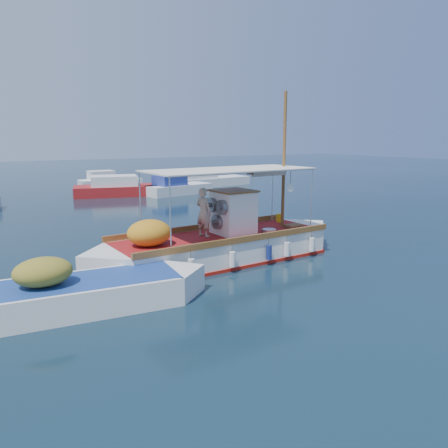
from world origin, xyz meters
TOP-DOWN VIEW (x-y plane):
  - ground at (0.00, 0.00)m, footprint 160.00×160.00m
  - fishing_caique at (-0.56, 0.37)m, footprint 10.82×3.35m
  - dinghy at (-6.28, -1.77)m, footprint 7.25×2.55m
  - bg_boat_n at (2.67, 20.65)m, footprint 9.27×4.90m
  - bg_boat_ne at (6.26, 19.04)m, footprint 5.93×3.24m
  - bg_boat_e at (11.21, 23.22)m, footprint 8.70×3.59m
  - bg_boat_far_n at (2.84, 26.56)m, footprint 5.51×2.01m

SIDE VIEW (x-z plane):
  - ground at x=0.00m, z-range 0.00..0.00m
  - dinghy at x=-6.28m, z-range -0.52..1.26m
  - bg_boat_n at x=2.67m, z-range -0.41..1.39m
  - bg_boat_e at x=11.21m, z-range -0.41..1.39m
  - bg_boat_ne at x=6.26m, z-range -0.41..1.39m
  - bg_boat_far_n at x=2.84m, z-range -0.41..1.39m
  - fishing_caique at x=-0.56m, z-range -2.72..3.88m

